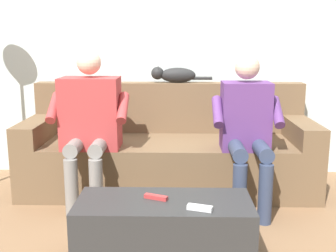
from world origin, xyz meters
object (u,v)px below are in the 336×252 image
cat_on_backrest (174,75)px  remote_red (156,197)px  person_right_seated (90,118)px  coffee_table (164,229)px  remote_white (200,208)px  couch (168,153)px  person_left_seated (247,123)px

cat_on_backrest → remote_red: 1.60m
person_right_seated → remote_red: size_ratio=8.39×
coffee_table → remote_white: remote_white is taller
person_right_seated → cat_on_backrest: person_right_seated is taller
remote_red → cat_on_backrest: bearing=-71.1°
coffee_table → person_right_seated: person_right_seated is taller
coffee_table → remote_white: bearing=146.9°
cat_on_backrest → couch: bearing=81.4°
cat_on_backrest → remote_white: 1.75m
coffee_table → cat_on_backrest: (-0.04, -1.51, 0.78)m
remote_white → cat_on_backrest: bearing=-66.7°
person_left_seated → cat_on_backrest: size_ratio=2.09×
coffee_table → remote_red: 0.20m
coffee_table → person_left_seated: (-0.60, -0.82, 0.47)m
couch → coffee_table: 1.24m
cat_on_backrest → remote_red: size_ratio=3.90×
person_left_seated → remote_white: (0.40, 0.95, -0.28)m
person_right_seated → remote_white: (-0.80, 1.00, -0.31)m
coffee_table → remote_white: (-0.20, 0.13, 0.19)m
couch → coffee_table: (0.00, 1.23, -0.12)m
remote_white → couch: bearing=-63.8°
person_right_seated → couch: bearing=-148.8°
person_left_seated → cat_on_backrest: (0.56, -0.69, 0.31)m
couch → person_left_seated: (-0.60, 0.41, 0.35)m
cat_on_backrest → remote_white: bearing=95.5°
couch → coffee_table: size_ratio=2.38×
person_left_seated → remote_white: bearing=67.2°
couch → remote_red: size_ratio=17.11×
person_left_seated → remote_red: size_ratio=8.17×
coffee_table → cat_on_backrest: 1.70m
coffee_table → cat_on_backrest: size_ratio=1.85×
remote_white → remote_red: 0.29m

